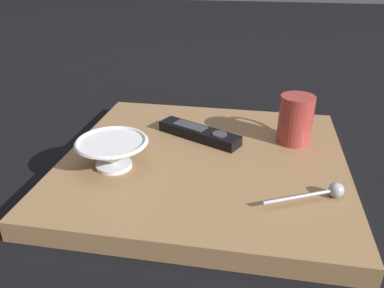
# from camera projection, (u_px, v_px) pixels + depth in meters

# --- Properties ---
(ground_plane) EXTENTS (6.00, 6.00, 0.00)m
(ground_plane) POSITION_uv_depth(u_px,v_px,m) (204.00, 172.00, 0.81)
(ground_plane) COLOR black
(table) EXTENTS (0.56, 0.54, 0.04)m
(table) POSITION_uv_depth(u_px,v_px,m) (204.00, 164.00, 0.80)
(table) COLOR #936D47
(table) RESTS_ON ground
(cereal_bowl) EXTENTS (0.14, 0.14, 0.06)m
(cereal_bowl) POSITION_uv_depth(u_px,v_px,m) (113.00, 152.00, 0.74)
(cereal_bowl) COLOR silver
(cereal_bowl) RESTS_ON table
(coffee_mug) EXTENTS (0.07, 0.11, 0.10)m
(coffee_mug) POSITION_uv_depth(u_px,v_px,m) (295.00, 119.00, 0.83)
(coffee_mug) COLOR #A53833
(coffee_mug) RESTS_ON table
(teaspoon) EXTENTS (0.14, 0.08, 0.03)m
(teaspoon) POSITION_uv_depth(u_px,v_px,m) (329.00, 191.00, 0.65)
(teaspoon) COLOR #A3A5B2
(teaspoon) RESTS_ON table
(tv_remote_near) EXTENTS (0.19, 0.12, 0.03)m
(tv_remote_near) POSITION_uv_depth(u_px,v_px,m) (199.00, 133.00, 0.86)
(tv_remote_near) COLOR black
(tv_remote_near) RESTS_ON table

